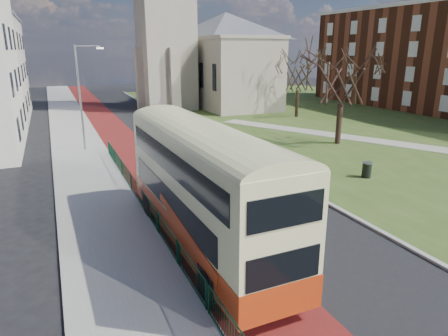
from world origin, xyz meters
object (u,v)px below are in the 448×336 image
winter_tree_near (343,71)px  litter_bin (367,170)px  bus (203,182)px  winter_tree_far (299,69)px  streetlamp (82,93)px

winter_tree_near → litter_bin: 11.02m
bus → winter_tree_near: size_ratio=1.35×
bus → winter_tree_near: winter_tree_near is taller
winter_tree_far → litter_bin: (-9.07, -21.71, -5.08)m
winter_tree_near → litter_bin: (-4.49, -8.40, -5.54)m
streetlamp → winter_tree_near: (19.94, -6.04, 1.48)m
winter_tree_near → winter_tree_far: 14.08m
bus → winter_tree_near: bearing=35.6°
winter_tree_far → winter_tree_near: bearing=-109.0°
litter_bin → winter_tree_near: bearing=61.9°
winter_tree_far → litter_bin: 24.07m
streetlamp → winter_tree_near: 20.89m
streetlamp → bus: streetlamp is taller
bus → litter_bin: bus is taller
streetlamp → litter_bin: bearing=-43.1°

